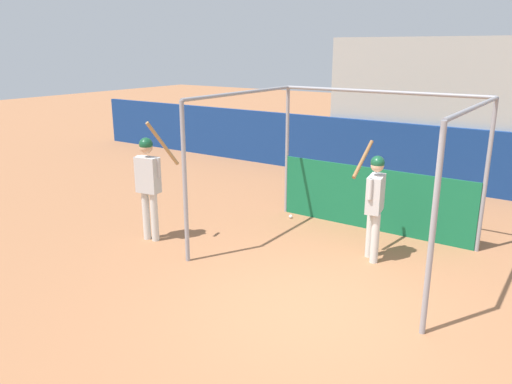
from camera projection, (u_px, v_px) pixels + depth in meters
ground_plane at (312, 310)px, 6.61m from camera, size 60.00×60.00×0.00m
outfield_wall at (451, 160)px, 11.88m from camera, size 24.00×0.12×1.54m
bleacher_section at (475, 108)px, 13.22m from camera, size 6.50×4.00×3.62m
batting_cage at (363, 179)px, 8.81m from camera, size 3.87×3.16×2.62m
player_batter at (375, 198)px, 7.90m from camera, size 0.51×0.85×1.87m
player_waiting at (149, 179)px, 8.70m from camera, size 0.73×0.58×2.19m
baseball at (291, 216)px, 10.13m from camera, size 0.07×0.07×0.07m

